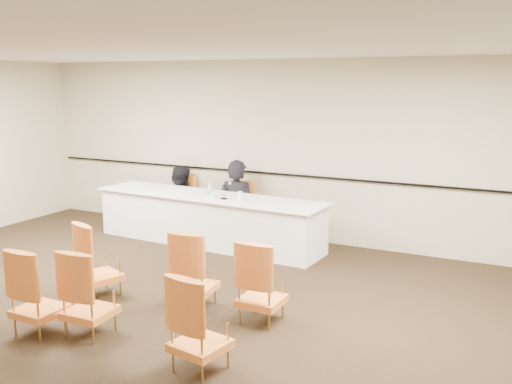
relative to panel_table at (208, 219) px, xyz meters
The scene contains 20 objects.
floor 3.28m from the panel_table, 71.64° to the right, with size 10.00×10.00×0.00m, color black.
ceiling 4.17m from the panel_table, 71.64° to the right, with size 10.00×10.00×0.00m, color silver.
wall_back 1.75m from the panel_table, 41.47° to the left, with size 10.00×0.04×3.00m, color beige.
wall_rail 1.51m from the panel_table, 40.19° to the left, with size 9.80×0.04×0.03m, color black.
panel_table is the anchor object (origin of this frame).
panelist_main 0.62m from the panel_table, 68.79° to the left, with size 0.68×0.44×1.86m, color black.
panelist_main_chair 0.62m from the panel_table, 68.79° to the left, with size 0.50×0.50×0.95m, color orange, non-canonical shape.
panelist_second 1.19m from the panel_table, 147.14° to the left, with size 0.78×0.61×1.61m, color black.
panelist_second_chair 1.19m from the panel_table, 147.14° to the left, with size 0.50×0.50×0.95m, color orange, non-canonical shape.
papers 0.72m from the panel_table, ahead, with size 0.30×0.22×0.00m, color silver.
microphone 0.69m from the panel_table, 21.90° to the right, with size 0.10×0.19×0.27m, color black, non-canonical shape.
water_bottle 0.52m from the panel_table, 24.01° to the right, with size 0.07×0.07×0.22m, color teal, non-canonical shape.
drinking_glass 0.51m from the panel_table, 38.48° to the right, with size 0.06×0.06×0.10m, color white.
coffee_cup 0.83m from the panel_table, 11.36° to the right, with size 0.09×0.09×0.14m, color white.
aud_chair_front_left 2.63m from the panel_table, 89.60° to the right, with size 0.50×0.50×0.95m, color orange, non-canonical shape.
aud_chair_front_mid 2.73m from the panel_table, 61.98° to the right, with size 0.50×0.50×0.95m, color orange, non-canonical shape.
aud_chair_front_right 3.25m from the panel_table, 48.17° to the right, with size 0.50×0.50×0.95m, color orange, non-canonical shape.
aud_chair_back_left 3.74m from the panel_table, 87.12° to the right, with size 0.50×0.50×0.95m, color orange, non-canonical shape.
aud_chair_back_mid 3.60m from the panel_table, 78.89° to the right, with size 0.50×0.50×0.95m, color orange, non-canonical shape.
aud_chair_back_right 4.24m from the panel_table, 59.60° to the right, with size 0.50×0.50×0.95m, color orange, non-canonical shape.
Camera 1 is at (3.77, -4.70, 2.65)m, focal length 40.00 mm.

